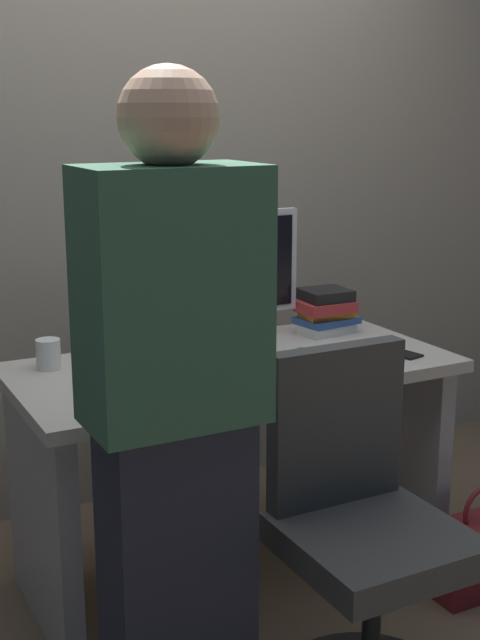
{
  "coord_description": "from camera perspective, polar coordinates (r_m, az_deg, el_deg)",
  "views": [
    {
      "loc": [
        -1.21,
        -2.37,
        1.54
      ],
      "look_at": [
        0.0,
        -0.05,
        0.9
      ],
      "focal_mm": 48.3,
      "sensor_mm": 36.0,
      "label": 1
    }
  ],
  "objects": [
    {
      "name": "book_stack",
      "position": [
        3.13,
        5.73,
        0.6
      ],
      "size": [
        0.23,
        0.18,
        0.16
      ],
      "color": "white",
      "rests_on": "desk"
    },
    {
      "name": "person_at_desk",
      "position": [
        2.0,
        -4.38,
        -6.89
      ],
      "size": [
        0.4,
        0.24,
        1.64
      ],
      "color": "#262838",
      "rests_on": "ground"
    },
    {
      "name": "cup_by_monitor",
      "position": [
        2.75,
        -12.58,
        -2.22
      ],
      "size": [
        0.08,
        0.08,
        0.1
      ],
      "primitive_type": "cylinder",
      "color": "white",
      "rests_on": "desk"
    },
    {
      "name": "cell_phone",
      "position": [
        2.91,
        10.55,
        -2.17
      ],
      "size": [
        0.1,
        0.16,
        0.01
      ],
      "primitive_type": "cube",
      "rotation": [
        0.0,
        0.0,
        0.21
      ],
      "color": "black",
      "rests_on": "desk"
    },
    {
      "name": "desk",
      "position": [
        2.85,
        -0.47,
        -7.36
      ],
      "size": [
        1.41,
        0.69,
        0.75
      ],
      "color": "beige",
      "rests_on": "ground"
    },
    {
      "name": "cup_near_keyboard",
      "position": [
        2.49,
        -6.59,
        -3.7
      ],
      "size": [
        0.07,
        0.07,
        0.1
      ],
      "primitive_type": "cylinder",
      "color": "#3372B2",
      "rests_on": "desk"
    },
    {
      "name": "keyboard",
      "position": [
        2.65,
        -1.47,
        -3.34
      ],
      "size": [
        0.44,
        0.15,
        0.02
      ],
      "primitive_type": "cube",
      "rotation": [
        0.0,
        0.0,
        0.04
      ],
      "color": "#262626",
      "rests_on": "desk"
    },
    {
      "name": "monitor",
      "position": [
        2.94,
        -0.81,
        3.31
      ],
      "size": [
        0.54,
        0.15,
        0.46
      ],
      "color": "silver",
      "rests_on": "desk"
    },
    {
      "name": "mouse",
      "position": [
        2.81,
        4.37,
        -2.23
      ],
      "size": [
        0.06,
        0.1,
        0.03
      ],
      "primitive_type": "ellipsoid",
      "color": "black",
      "rests_on": "desk"
    },
    {
      "name": "wall_back",
      "position": [
        3.4,
        -6.88,
        12.9
      ],
      "size": [
        6.4,
        0.1,
        3.0
      ],
      "primitive_type": "cube",
      "color": "#9E9384",
      "rests_on": "ground"
    },
    {
      "name": "office_chair",
      "position": [
        2.36,
        8.05,
        -14.55
      ],
      "size": [
        0.52,
        0.52,
        0.94
      ],
      "color": "black",
      "rests_on": "ground"
    },
    {
      "name": "ground_plane",
      "position": [
        3.07,
        -0.45,
        -16.41
      ],
      "size": [
        9.0,
        9.0,
        0.0
      ],
      "primitive_type": "plane",
      "color": "brown"
    }
  ]
}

